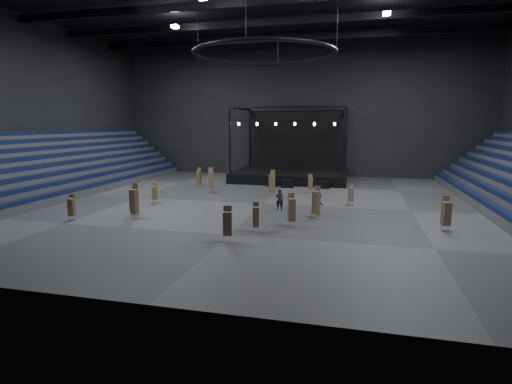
% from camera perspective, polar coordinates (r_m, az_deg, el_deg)
% --- Properties ---
extents(floor, '(50.00, 50.00, 0.00)m').
position_cam_1_polar(floor, '(36.07, 1.15, -1.68)').
color(floor, '#424244').
rests_on(floor, ground).
extents(wall_back, '(50.00, 0.20, 18.00)m').
position_cam_1_polar(wall_back, '(56.06, 6.00, 11.61)').
color(wall_back, black).
rests_on(wall_back, ground).
extents(wall_front, '(50.00, 0.20, 18.00)m').
position_cam_1_polar(wall_front, '(15.66, -16.55, 16.09)').
color(wall_front, black).
rests_on(wall_front, ground).
extents(wall_left, '(0.20, 42.00, 18.00)m').
position_cam_1_polar(wall_left, '(47.58, -30.25, 10.69)').
color(wall_left, black).
rests_on(wall_left, ground).
extents(bleachers_left, '(7.20, 40.00, 6.40)m').
position_cam_1_polar(bleachers_left, '(46.47, -27.64, 1.94)').
color(bleachers_left, '#454547').
rests_on(bleachers_left, floor).
extents(stage, '(14.00, 10.00, 9.20)m').
position_cam_1_polar(stage, '(51.63, 5.12, 3.39)').
color(stage, black).
rests_on(stage, floor).
extents(truss_ring, '(12.30, 12.30, 5.15)m').
position_cam_1_polar(truss_ring, '(35.82, 1.23, 19.15)').
color(truss_ring, black).
rests_on(truss_ring, ceiling).
extents(roof_girders, '(49.00, 30.35, 0.70)m').
position_cam_1_polar(roof_girders, '(36.74, 1.26, 25.62)').
color(roof_girders, black).
rests_on(roof_girders, ceiling).
extents(flight_case_left, '(1.22, 0.84, 0.74)m').
position_cam_1_polar(flight_case_left, '(45.74, 2.35, 1.23)').
color(flight_case_left, black).
rests_on(flight_case_left, floor).
extents(flight_case_mid, '(1.35, 0.72, 0.88)m').
position_cam_1_polar(flight_case_mid, '(45.13, 4.52, 1.18)').
color(flight_case_mid, black).
rests_on(flight_case_mid, floor).
extents(flight_case_right, '(1.28, 0.69, 0.83)m').
position_cam_1_polar(flight_case_right, '(45.05, 9.66, 1.02)').
color(flight_case_right, black).
rests_on(flight_case_right, floor).
extents(chair_stack_0, '(0.53, 0.53, 2.27)m').
position_cam_1_polar(chair_stack_0, '(32.87, -17.09, -1.14)').
color(chair_stack_0, silver).
rests_on(chair_stack_0, floor).
extents(chair_stack_1, '(0.54, 0.54, 1.86)m').
position_cam_1_polar(chair_stack_1, '(37.22, -14.27, -0.06)').
color(chair_stack_1, silver).
rests_on(chair_stack_1, floor).
extents(chair_stack_2, '(0.50, 0.50, 1.97)m').
position_cam_1_polar(chair_stack_2, '(32.76, -24.86, -1.93)').
color(chair_stack_2, silver).
rests_on(chair_stack_2, floor).
extents(chair_stack_3, '(0.49, 0.49, 1.87)m').
position_cam_1_polar(chair_stack_3, '(36.31, 13.41, -0.28)').
color(chair_stack_3, silver).
rests_on(chair_stack_3, floor).
extents(chair_stack_4, '(0.55, 0.55, 2.71)m').
position_cam_1_polar(chair_stack_4, '(31.59, -17.00, -1.22)').
color(chair_stack_4, silver).
rests_on(chair_stack_4, floor).
extents(chair_stack_5, '(0.64, 0.64, 2.23)m').
position_cam_1_polar(chair_stack_5, '(24.41, -4.09, -4.40)').
color(chair_stack_5, silver).
rests_on(chair_stack_5, floor).
extents(chair_stack_6, '(0.63, 0.63, 2.40)m').
position_cam_1_polar(chair_stack_6, '(28.02, 5.11, -2.46)').
color(chair_stack_6, silver).
rests_on(chair_stack_6, floor).
extents(chair_stack_7, '(0.65, 0.65, 2.57)m').
position_cam_1_polar(chair_stack_7, '(42.19, -6.46, 1.77)').
color(chair_stack_7, silver).
rests_on(chair_stack_7, floor).
extents(chair_stack_8, '(0.50, 0.50, 2.00)m').
position_cam_1_polar(chair_stack_8, '(26.67, -0.01, -3.49)').
color(chair_stack_8, silver).
rests_on(chair_stack_8, floor).
extents(chair_stack_9, '(0.61, 0.61, 2.40)m').
position_cam_1_polar(chair_stack_9, '(29.54, 25.52, -2.74)').
color(chair_stack_9, silver).
rests_on(chair_stack_9, floor).
extents(chair_stack_10, '(0.53, 0.53, 2.00)m').
position_cam_1_polar(chair_stack_10, '(41.70, 7.79, 1.27)').
color(chair_stack_10, silver).
rests_on(chair_stack_10, floor).
extents(chair_stack_11, '(0.63, 0.63, 2.50)m').
position_cam_1_polar(chair_stack_11, '(30.65, 8.58, -1.40)').
color(chair_stack_11, silver).
rests_on(chair_stack_11, floor).
extents(chair_stack_12, '(0.59, 0.59, 2.61)m').
position_cam_1_polar(chair_stack_12, '(39.64, 2.29, 1.31)').
color(chair_stack_12, silver).
rests_on(chair_stack_12, floor).
extents(chair_stack_13, '(0.46, 0.46, 2.16)m').
position_cam_1_polar(chair_stack_13, '(46.25, -8.17, 2.18)').
color(chair_stack_13, silver).
rests_on(chair_stack_13, floor).
extents(man_center, '(0.65, 0.43, 1.79)m').
position_cam_1_polar(man_center, '(33.32, 3.39, -1.09)').
color(man_center, black).
rests_on(man_center, floor).
extents(crew_member, '(0.79, 0.93, 1.68)m').
position_cam_1_polar(crew_member, '(32.07, 9.01, -1.72)').
color(crew_member, black).
rests_on(crew_member, floor).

